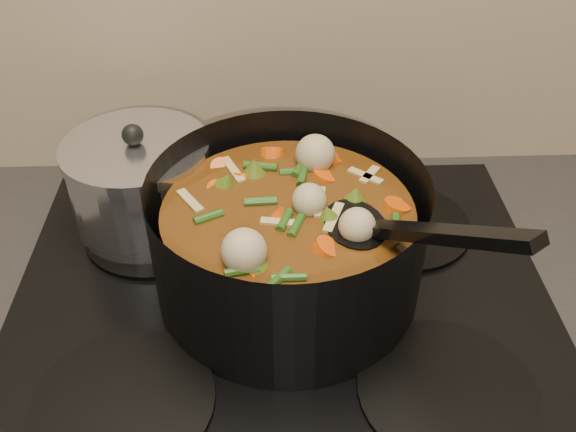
{
  "coord_description": "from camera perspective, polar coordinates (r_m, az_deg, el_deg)",
  "views": [
    {
      "loc": [
        -0.01,
        1.42,
        1.47
      ],
      "look_at": [
        0.01,
        1.96,
        1.03
      ],
      "focal_mm": 40.0,
      "sensor_mm": 36.0,
      "label": 1
    }
  ],
  "objects": [
    {
      "name": "saucepan",
      "position": [
        0.83,
        -12.9,
        2.72
      ],
      "size": [
        0.18,
        0.18,
        0.15
      ],
      "rotation": [
        0.0,
        0.0,
        -0.14
      ],
      "color": "silver",
      "rests_on": "stovetop"
    },
    {
      "name": "stovetop",
      "position": [
        0.75,
        -0.49,
        -8.1
      ],
      "size": [
        0.62,
        0.54,
        0.03
      ],
      "color": "black",
      "rests_on": "counter"
    },
    {
      "name": "stockpot",
      "position": [
        0.71,
        0.04,
        -2.23
      ],
      "size": [
        0.4,
        0.4,
        0.22
      ],
      "rotation": [
        0.0,
        0.0,
        0.42
      ],
      "color": "black",
      "rests_on": "stovetop"
    }
  ]
}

